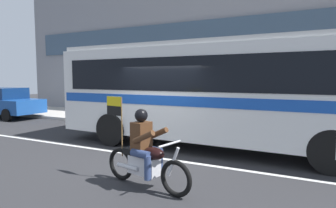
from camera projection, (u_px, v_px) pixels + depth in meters
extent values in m
plane|color=#2B2B2D|center=(161.00, 152.00, 8.36)|extent=(60.00, 60.00, 0.00)
cube|color=#B7B2A8|center=(214.00, 124.00, 12.89)|extent=(28.00, 3.80, 0.15)
cube|color=silver|center=(150.00, 157.00, 7.83)|extent=(26.60, 0.14, 0.01)
cube|color=#384C60|center=(227.00, 32.00, 14.14)|extent=(25.76, 0.10, 1.40)
cube|color=white|center=(222.00, 93.00, 8.61)|extent=(10.56, 2.73, 2.70)
cube|color=black|center=(222.00, 74.00, 8.56)|extent=(9.72, 2.76, 0.96)
cube|color=#194CB2|center=(222.00, 99.00, 8.63)|extent=(10.35, 2.76, 0.28)
cube|color=silver|center=(223.00, 45.00, 8.48)|extent=(10.35, 2.60, 0.16)
cylinder|color=black|center=(112.00, 129.00, 9.15)|extent=(1.04, 0.30, 1.04)
cylinder|color=black|center=(332.00, 152.00, 6.37)|extent=(1.04, 0.30, 1.04)
torus|color=black|center=(176.00, 178.00, 5.18)|extent=(0.69, 0.22, 0.69)
torus|color=black|center=(121.00, 164.00, 6.06)|extent=(0.69, 0.22, 0.69)
cube|color=silver|center=(144.00, 165.00, 5.64)|extent=(0.68, 0.39, 0.36)
ellipsoid|color=black|center=(154.00, 153.00, 5.46)|extent=(0.52, 0.36, 0.24)
cube|color=black|center=(137.00, 152.00, 5.74)|extent=(0.60, 0.36, 0.12)
cylinder|color=silver|center=(173.00, 162.00, 5.18)|extent=(0.28, 0.11, 0.58)
cylinder|color=silver|center=(170.00, 144.00, 5.20)|extent=(0.16, 0.64, 0.04)
cylinder|color=silver|center=(128.00, 167.00, 5.70)|extent=(0.56, 0.19, 0.09)
cube|color=#4C2D19|center=(141.00, 136.00, 5.63)|extent=(0.34, 0.41, 0.56)
sphere|color=black|center=(141.00, 115.00, 5.59)|extent=(0.26, 0.26, 0.26)
cylinder|color=navy|center=(153.00, 150.00, 5.71)|extent=(0.44, 0.23, 0.15)
cylinder|color=navy|center=(160.00, 163.00, 5.62)|extent=(0.13, 0.13, 0.46)
cylinder|color=navy|center=(140.00, 154.00, 5.43)|extent=(0.44, 0.23, 0.15)
cylinder|color=navy|center=(148.00, 168.00, 5.34)|extent=(0.13, 0.13, 0.46)
cylinder|color=#4C2D19|center=(157.00, 134.00, 5.64)|extent=(0.53, 0.20, 0.32)
cylinder|color=#4C2D19|center=(143.00, 137.00, 5.32)|extent=(0.53, 0.20, 0.32)
cylinder|color=olive|center=(122.00, 127.00, 5.95)|extent=(0.02, 0.02, 1.25)
cube|color=yellow|center=(114.00, 101.00, 6.05)|extent=(0.44, 0.10, 0.20)
cube|color=black|center=(114.00, 111.00, 6.06)|extent=(0.44, 0.10, 0.20)
cube|color=#194793|center=(6.00, 105.00, 15.56)|extent=(4.24, 1.81, 0.72)
cube|color=navy|center=(3.00, 93.00, 15.60)|extent=(2.21, 1.59, 0.60)
cylinder|color=black|center=(7.00, 115.00, 14.25)|extent=(0.64, 0.22, 0.64)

